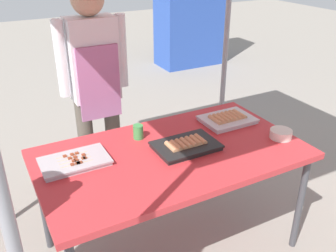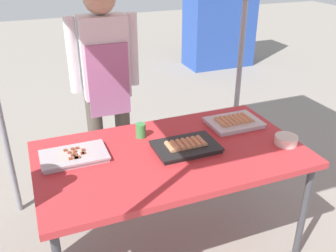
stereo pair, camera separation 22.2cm
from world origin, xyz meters
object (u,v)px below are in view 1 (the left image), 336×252
at_px(condiment_bowl, 281,134).
at_px(tray_grilled_sausages, 186,145).
at_px(vendor_woman, 95,79).
at_px(neighbor_stall_left, 191,6).
at_px(drink_cup_near_edge, 138,132).
at_px(tray_meat_skewers, 75,162).
at_px(stall_table, 172,159).
at_px(tray_pork_links, 227,119).

bearing_deg(condiment_bowl, tray_grilled_sausages, 164.52).
height_order(tray_grilled_sausages, vendor_woman, vendor_woman).
distance_m(vendor_woman, neighbor_stall_left, 3.74).
xyz_separation_m(condiment_bowl, drink_cup_near_edge, (-0.81, 0.43, 0.02)).
bearing_deg(vendor_woman, tray_meat_skewers, 62.31).
distance_m(condiment_bowl, vendor_woman, 1.36).
xyz_separation_m(tray_grilled_sausages, condiment_bowl, (0.61, -0.17, 0.01)).
height_order(tray_meat_skewers, neighbor_stall_left, neighbor_stall_left).
height_order(stall_table, tray_grilled_sausages, tray_grilled_sausages).
relative_size(tray_grilled_sausages, tray_pork_links, 1.09).
bearing_deg(tray_meat_skewers, tray_pork_links, 2.25).
distance_m(drink_cup_near_edge, vendor_woman, 0.62).
bearing_deg(neighbor_stall_left, drink_cup_near_edge, -125.80).
xyz_separation_m(tray_meat_skewers, drink_cup_near_edge, (0.45, 0.11, 0.03)).
xyz_separation_m(condiment_bowl, vendor_woman, (-0.89, 1.01, 0.21)).
relative_size(tray_grilled_sausages, condiment_bowl, 2.74).
bearing_deg(condiment_bowl, neighbor_stall_left, 66.92).
bearing_deg(drink_cup_near_edge, tray_pork_links, -6.29).
relative_size(condiment_bowl, neighbor_stall_left, 0.07).
bearing_deg(neighbor_stall_left, tray_meat_skewers, -129.55).
bearing_deg(stall_table, condiment_bowl, -14.00).
xyz_separation_m(tray_pork_links, neighbor_stall_left, (1.78, 3.43, 0.18)).
bearing_deg(tray_grilled_sausages, condiment_bowl, -15.48).
bearing_deg(stall_table, drink_cup_near_edge, 113.46).
xyz_separation_m(drink_cup_near_edge, neighbor_stall_left, (2.42, 3.36, 0.15)).
height_order(tray_grilled_sausages, neighbor_stall_left, neighbor_stall_left).
bearing_deg(drink_cup_near_edge, tray_grilled_sausages, -51.75).
xyz_separation_m(stall_table, neighbor_stall_left, (2.32, 3.61, 0.25)).
height_order(condiment_bowl, vendor_woman, vendor_woman).
height_order(tray_grilled_sausages, drink_cup_near_edge, drink_cup_near_edge).
relative_size(stall_table, tray_meat_skewers, 4.20).
distance_m(tray_grilled_sausages, drink_cup_near_edge, 0.33).
distance_m(condiment_bowl, neighbor_stall_left, 4.12).
height_order(vendor_woman, neighbor_stall_left, neighbor_stall_left).
relative_size(stall_table, drink_cup_near_edge, 17.36).
height_order(tray_meat_skewers, condiment_bowl, condiment_bowl).
height_order(tray_meat_skewers, tray_pork_links, tray_pork_links).
bearing_deg(tray_pork_links, drink_cup_near_edge, 173.71).
bearing_deg(vendor_woman, tray_grilled_sausages, 108.71).
xyz_separation_m(tray_pork_links, condiment_bowl, (0.16, -0.35, 0.01)).
bearing_deg(neighbor_stall_left, tray_grilled_sausages, -121.55).
bearing_deg(tray_grilled_sausages, stall_table, 175.93).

